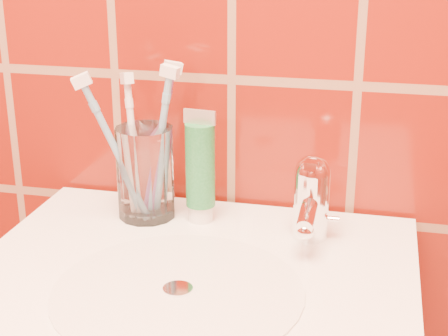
# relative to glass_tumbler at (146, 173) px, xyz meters

# --- Properties ---
(glass_tumbler) EXTENTS (0.10, 0.10, 0.14)m
(glass_tumbler) POSITION_rel_glass_tumbler_xyz_m (0.00, 0.00, 0.00)
(glass_tumbler) COLOR white
(glass_tumbler) RESTS_ON pedestal_sink
(toothpaste_tube) EXTENTS (0.05, 0.04, 0.17)m
(toothpaste_tube) POSITION_rel_glass_tumbler_xyz_m (0.08, 0.00, 0.01)
(toothpaste_tube) COLOR white
(toothpaste_tube) RESTS_ON pedestal_sink
(faucet) EXTENTS (0.05, 0.11, 0.12)m
(faucet) POSITION_rel_glass_tumbler_xyz_m (0.24, -0.02, -0.00)
(faucet) COLOR white
(faucet) RESTS_ON pedestal_sink
(toothbrush_0) EXTENTS (0.09, 0.10, 0.22)m
(toothbrush_0) POSITION_rel_glass_tumbler_xyz_m (-0.02, 0.01, 0.04)
(toothbrush_0) COLOR white
(toothbrush_0) RESTS_ON glass_tumbler
(toothbrush_1) EXTENTS (0.11, 0.10, 0.24)m
(toothbrush_1) POSITION_rel_glass_tumbler_xyz_m (0.01, 0.02, 0.04)
(toothbrush_1) COLOR #7F418B
(toothbrush_1) RESTS_ON glass_tumbler
(toothbrush_2) EXTENTS (0.16, 0.14, 0.23)m
(toothbrush_2) POSITION_rel_glass_tumbler_xyz_m (-0.03, -0.03, 0.04)
(toothbrush_2) COLOR #6C9CC1
(toothbrush_2) RESTS_ON glass_tumbler
(toothbrush_3) EXTENTS (0.08, 0.07, 0.23)m
(toothbrush_3) POSITION_rel_glass_tumbler_xyz_m (0.02, 0.01, 0.04)
(toothbrush_3) COLOR #79B2D7
(toothbrush_3) RESTS_ON glass_tumbler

